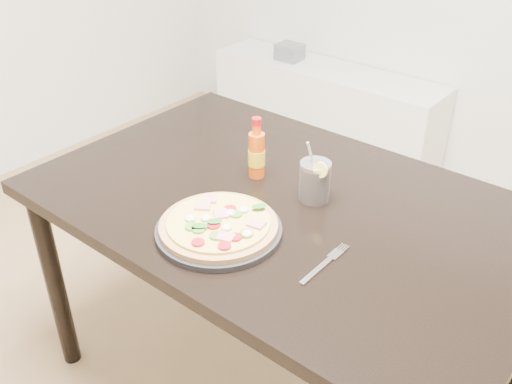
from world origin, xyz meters
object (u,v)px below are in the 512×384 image
Objects in this scene: plate at (219,230)px; hot_sauce_bottle at (257,154)px; fork at (326,262)px; dining_table at (282,223)px; cola_cup at (315,182)px; media_console at (324,109)px; pizza at (219,224)px.

plate is 1.72× the size of hot_sauce_bottle.
hot_sauce_bottle is at bearing 151.32° from fork.
plate is at bearing -165.68° from fork.
fork is (0.25, -0.16, 0.09)m from dining_table.
dining_table is 7.97× the size of cola_cup.
cola_cup is at bearing 130.57° from fork.
pizza is at bearing -65.06° from media_console.
hot_sauce_bottle is 1.07× the size of cola_cup.
hot_sauce_bottle is (-0.14, 0.05, 0.16)m from dining_table.
hot_sauce_bottle is 1.79m from media_console.
media_console is (-0.74, 1.53, -0.57)m from hot_sauce_bottle.
fork is (0.19, -0.22, -0.05)m from cola_cup.
cola_cup reaches higher than dining_table.
plate is 0.02m from pizza.
hot_sauce_bottle is at bearing -64.36° from media_console.
plate is 1.84× the size of cola_cup.
plate is at bearing 172.94° from pizza.
dining_table is at bearing -20.82° from hot_sauce_bottle.
dining_table is 7.44× the size of fork.
pizza is 1.60× the size of fork.
cola_cup reaches higher than media_console.
pizza is at bearing -165.59° from fork.
cola_cup reaches higher than fork.
media_console is at bearing 114.91° from plate.
dining_table is 4.65× the size of pizza.
dining_table is 0.26m from pizza.
cola_cup is (0.09, 0.29, 0.03)m from pizza.
pizza is 1.61× the size of hot_sauce_bottle.
media_console is at bearing 123.21° from fork.
fork reaches higher than media_console.
hot_sauce_bottle is 1.00× the size of fork.
media_console is (-0.87, 1.58, -0.42)m from dining_table.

